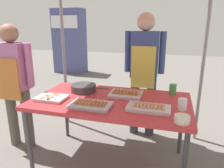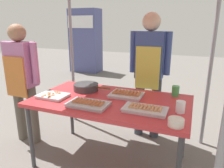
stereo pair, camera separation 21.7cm
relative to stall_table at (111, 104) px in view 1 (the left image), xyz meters
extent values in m
plane|color=#66605B|center=(0.00, 0.00, -0.70)|extent=(18.00, 18.00, 0.00)
cube|color=#C63338|center=(0.00, 0.00, 0.03)|extent=(1.60, 0.90, 0.04)
cylinder|color=#3F3F44|center=(-0.74, -0.39, -0.34)|extent=(0.04, 0.04, 0.71)
cylinder|color=#3F3F44|center=(-0.74, 0.39, -0.34)|extent=(0.04, 0.04, 0.71)
cylinder|color=#3F3F44|center=(0.74, 0.39, -0.34)|extent=(0.04, 0.04, 0.71)
cylinder|color=gray|center=(-0.95, 0.80, 0.48)|extent=(0.04, 0.04, 2.36)
cylinder|color=gray|center=(0.95, 0.80, 0.48)|extent=(0.04, 0.04, 2.36)
cube|color=silver|center=(0.13, 0.15, 0.06)|extent=(0.33, 0.26, 0.02)
cube|color=silver|center=(0.13, 0.15, 0.08)|extent=(0.34, 0.27, 0.01)
cylinder|color=#B7663D|center=(0.00, 0.15, 0.09)|extent=(0.03, 0.13, 0.03)
cylinder|color=#B7663D|center=(0.04, 0.15, 0.09)|extent=(0.03, 0.13, 0.03)
cylinder|color=#B7663D|center=(0.07, 0.15, 0.09)|extent=(0.03, 0.13, 0.03)
cylinder|color=#B7663D|center=(0.11, 0.15, 0.09)|extent=(0.03, 0.13, 0.03)
cylinder|color=#B7663D|center=(0.15, 0.15, 0.09)|extent=(0.03, 0.13, 0.03)
cylinder|color=#B7663D|center=(0.18, 0.15, 0.09)|extent=(0.03, 0.13, 0.03)
cylinder|color=#B7663D|center=(0.22, 0.15, 0.09)|extent=(0.03, 0.13, 0.03)
cylinder|color=#B7663D|center=(0.26, 0.15, 0.09)|extent=(0.03, 0.13, 0.03)
cube|color=silver|center=(-0.58, -0.17, 0.06)|extent=(0.30, 0.22, 0.02)
cube|color=silver|center=(-0.58, -0.17, 0.08)|extent=(0.31, 0.23, 0.01)
cylinder|color=tan|center=(-0.58, -0.26, 0.08)|extent=(0.21, 0.01, 0.01)
cube|color=tan|center=(-0.64, -0.26, 0.08)|extent=(0.02, 0.02, 0.02)
cube|color=tan|center=(-0.56, -0.26, 0.08)|extent=(0.02, 0.02, 0.02)
cube|color=tan|center=(-0.56, -0.26, 0.08)|extent=(0.02, 0.02, 0.02)
cylinder|color=tan|center=(-0.58, -0.23, 0.08)|extent=(0.21, 0.01, 0.01)
cube|color=tan|center=(-0.64, -0.23, 0.08)|extent=(0.02, 0.02, 0.02)
cube|color=tan|center=(-0.57, -0.23, 0.08)|extent=(0.02, 0.02, 0.02)
cube|color=tan|center=(-0.59, -0.23, 0.08)|extent=(0.02, 0.02, 0.02)
cylinder|color=tan|center=(-0.58, -0.19, 0.08)|extent=(0.21, 0.01, 0.01)
cube|color=tan|center=(-0.62, -0.19, 0.08)|extent=(0.02, 0.02, 0.02)
cube|color=tan|center=(-0.56, -0.19, 0.08)|extent=(0.02, 0.02, 0.02)
cylinder|color=tan|center=(-0.58, -0.16, 0.08)|extent=(0.21, 0.01, 0.01)
cube|color=tan|center=(-0.59, -0.16, 0.08)|extent=(0.02, 0.02, 0.02)
cube|color=tan|center=(-0.64, -0.16, 0.08)|extent=(0.02, 0.02, 0.02)
cube|color=tan|center=(-0.65, -0.16, 0.08)|extent=(0.02, 0.02, 0.02)
cylinder|color=tan|center=(-0.58, -0.12, 0.08)|extent=(0.21, 0.01, 0.01)
cube|color=tan|center=(-0.54, -0.12, 0.08)|extent=(0.02, 0.02, 0.02)
cube|color=tan|center=(-0.58, -0.12, 0.08)|extent=(0.02, 0.02, 0.02)
cylinder|color=tan|center=(-0.58, -0.08, 0.08)|extent=(0.21, 0.01, 0.01)
cube|color=tan|center=(-0.60, -0.08, 0.08)|extent=(0.02, 0.02, 0.02)
cube|color=tan|center=(-0.57, -0.08, 0.08)|extent=(0.02, 0.02, 0.02)
cube|color=tan|center=(-0.62, -0.08, 0.08)|extent=(0.02, 0.02, 0.02)
cube|color=#ADADB2|center=(-0.12, -0.25, 0.06)|extent=(0.38, 0.23, 0.02)
cube|color=#ADADB2|center=(-0.12, -0.25, 0.08)|extent=(0.39, 0.24, 0.01)
cylinder|color=#B7663D|center=(-0.26, -0.25, 0.09)|extent=(0.03, 0.11, 0.03)
cylinder|color=#B7663D|center=(-0.22, -0.25, 0.09)|extent=(0.03, 0.11, 0.03)
cylinder|color=#B7663D|center=(-0.19, -0.25, 0.09)|extent=(0.03, 0.11, 0.03)
cylinder|color=#B7663D|center=(-0.16, -0.25, 0.09)|extent=(0.03, 0.11, 0.03)
cylinder|color=#B7663D|center=(-0.12, -0.25, 0.09)|extent=(0.03, 0.11, 0.03)
cylinder|color=#B7663D|center=(-0.09, -0.25, 0.09)|extent=(0.03, 0.11, 0.03)
cylinder|color=#B7663D|center=(-0.05, -0.25, 0.09)|extent=(0.03, 0.11, 0.03)
cylinder|color=#B7663D|center=(-0.02, -0.25, 0.09)|extent=(0.03, 0.11, 0.03)
cylinder|color=#B7663D|center=(0.01, -0.25, 0.09)|extent=(0.03, 0.11, 0.03)
cube|color=silver|center=(0.41, -0.17, 0.06)|extent=(0.38, 0.20, 0.02)
cube|color=silver|center=(0.41, -0.17, 0.08)|extent=(0.39, 0.22, 0.01)
cylinder|color=tan|center=(0.28, -0.17, 0.09)|extent=(0.03, 0.11, 0.03)
cylinder|color=tan|center=(0.31, -0.17, 0.09)|extent=(0.03, 0.11, 0.03)
cylinder|color=tan|center=(0.34, -0.17, 0.09)|extent=(0.03, 0.11, 0.03)
cylinder|color=tan|center=(0.37, -0.17, 0.09)|extent=(0.03, 0.11, 0.03)
cylinder|color=tan|center=(0.41, -0.17, 0.09)|extent=(0.03, 0.11, 0.03)
cylinder|color=tan|center=(0.44, -0.17, 0.09)|extent=(0.03, 0.11, 0.03)
cylinder|color=tan|center=(0.47, -0.17, 0.09)|extent=(0.03, 0.11, 0.03)
cylinder|color=tan|center=(0.50, -0.17, 0.09)|extent=(0.03, 0.11, 0.03)
cylinder|color=tan|center=(0.54, -0.17, 0.09)|extent=(0.03, 0.11, 0.03)
cylinder|color=#38383A|center=(-0.38, 0.17, 0.09)|extent=(0.29, 0.29, 0.08)
cylinder|color=brown|center=(-0.15, 0.17, 0.11)|extent=(0.16, 0.02, 0.02)
cylinder|color=#386B33|center=(-0.38, 0.17, 0.12)|extent=(0.27, 0.27, 0.01)
cylinder|color=silver|center=(0.69, -0.36, 0.08)|extent=(0.12, 0.12, 0.06)
cylinder|color=white|center=(0.70, -0.08, 0.11)|extent=(0.08, 0.08, 0.11)
cylinder|color=#3F994C|center=(0.61, 0.35, 0.11)|extent=(0.08, 0.08, 0.11)
cylinder|color=#333842|center=(0.13, 0.74, -0.28)|extent=(0.12, 0.12, 0.83)
cylinder|color=#333842|center=(0.35, 0.74, -0.28)|extent=(0.12, 0.12, 0.83)
cube|color=#384C8C|center=(0.24, 0.74, 0.42)|extent=(0.34, 0.20, 0.59)
cube|color=#D8CC4C|center=(0.24, 0.63, 0.28)|extent=(0.30, 0.02, 0.53)
cylinder|color=#384C8C|center=(0.02, 0.74, 0.45)|extent=(0.08, 0.08, 0.53)
cylinder|color=#384C8C|center=(0.46, 0.74, 0.45)|extent=(0.08, 0.08, 0.53)
sphere|color=#D8B293|center=(0.24, 0.74, 0.83)|extent=(0.22, 0.22, 0.22)
cylinder|color=#595147|center=(-1.30, 0.03, -0.32)|extent=(0.12, 0.12, 0.76)
cylinder|color=#595147|center=(-1.08, 0.03, -0.32)|extent=(0.12, 0.12, 0.76)
cube|color=#B26B9E|center=(-1.19, 0.03, 0.33)|extent=(0.34, 0.20, 0.54)
cube|color=#CC7233|center=(-1.19, -0.08, 0.20)|extent=(0.30, 0.02, 0.48)
cylinder|color=#B26B9E|center=(-0.97, 0.03, 0.36)|extent=(0.08, 0.08, 0.48)
sphere|color=#9E7256|center=(-1.19, 0.03, 0.70)|extent=(0.21, 0.21, 0.21)
cube|color=#4C518C|center=(-2.54, 4.09, 0.28)|extent=(0.94, 0.54, 1.95)
cube|color=white|center=(-2.54, 3.80, 0.86)|extent=(0.84, 0.03, 0.36)
camera|label=1|loc=(0.57, -1.95, 0.80)|focal=33.62mm
camera|label=2|loc=(0.78, -1.88, 0.80)|focal=33.62mm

